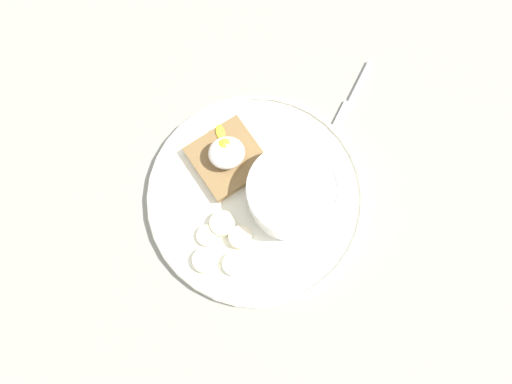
{
  "coord_description": "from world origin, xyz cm",
  "views": [
    {
      "loc": [
        -3.67,
        -16.3,
        68.01
      ],
      "look_at": [
        0.0,
        0.0,
        5.0
      ],
      "focal_mm": 35.0,
      "sensor_mm": 36.0,
      "label": 1
    }
  ],
  "objects_px": {
    "banana_slice_right": "(240,238)",
    "banana_slice_inner": "(205,260)",
    "oatmeal_bowl": "(292,193)",
    "knife": "(350,102)",
    "banana_slice_front": "(223,224)",
    "banana_slice_back": "(208,236)",
    "poached_egg": "(226,152)",
    "toast_slice": "(228,158)",
    "banana_slice_left": "(234,264)"
  },
  "relations": [
    {
      "from": "toast_slice",
      "to": "knife",
      "type": "bearing_deg",
      "value": 14.76
    },
    {
      "from": "toast_slice",
      "to": "oatmeal_bowl",
      "type": "bearing_deg",
      "value": -44.82
    },
    {
      "from": "poached_egg",
      "to": "banana_slice_right",
      "type": "xyz_separation_m",
      "value": [
        -0.01,
        -0.11,
        -0.03
      ]
    },
    {
      "from": "banana_slice_inner",
      "to": "banana_slice_right",
      "type": "bearing_deg",
      "value": 20.44
    },
    {
      "from": "banana_slice_left",
      "to": "banana_slice_inner",
      "type": "distance_m",
      "value": 0.04
    },
    {
      "from": "banana_slice_front",
      "to": "knife",
      "type": "relative_size",
      "value": 0.32
    },
    {
      "from": "banana_slice_right",
      "to": "banana_slice_inner",
      "type": "distance_m",
      "value": 0.05
    },
    {
      "from": "toast_slice",
      "to": "banana_slice_left",
      "type": "height_order",
      "value": "toast_slice"
    },
    {
      "from": "oatmeal_bowl",
      "to": "banana_slice_front",
      "type": "relative_size",
      "value": 3.16
    },
    {
      "from": "banana_slice_left",
      "to": "poached_egg",
      "type": "bearing_deg",
      "value": 81.38
    },
    {
      "from": "banana_slice_back",
      "to": "oatmeal_bowl",
      "type": "bearing_deg",
      "value": 12.4
    },
    {
      "from": "toast_slice",
      "to": "banana_slice_right",
      "type": "height_order",
      "value": "toast_slice"
    },
    {
      "from": "poached_egg",
      "to": "banana_slice_left",
      "type": "relative_size",
      "value": 1.74
    },
    {
      "from": "banana_slice_right",
      "to": "banana_slice_front",
      "type": "bearing_deg",
      "value": 128.5
    },
    {
      "from": "banana_slice_front",
      "to": "poached_egg",
      "type": "bearing_deg",
      "value": 74.17
    },
    {
      "from": "banana_slice_front",
      "to": "banana_slice_right",
      "type": "xyz_separation_m",
      "value": [
        0.02,
        -0.02,
        -0.0
      ]
    },
    {
      "from": "oatmeal_bowl",
      "to": "banana_slice_back",
      "type": "bearing_deg",
      "value": -167.6
    },
    {
      "from": "banana_slice_left",
      "to": "banana_slice_inner",
      "type": "xyz_separation_m",
      "value": [
        -0.04,
        0.01,
        0.0
      ]
    },
    {
      "from": "banana_slice_back",
      "to": "poached_egg",
      "type": "bearing_deg",
      "value": 64.21
    },
    {
      "from": "banana_slice_front",
      "to": "banana_slice_inner",
      "type": "xyz_separation_m",
      "value": [
        -0.03,
        -0.04,
        -0.0
      ]
    },
    {
      "from": "banana_slice_left",
      "to": "oatmeal_bowl",
      "type": "bearing_deg",
      "value": 37.01
    },
    {
      "from": "poached_egg",
      "to": "banana_slice_inner",
      "type": "height_order",
      "value": "poached_egg"
    },
    {
      "from": "oatmeal_bowl",
      "to": "knife",
      "type": "distance_m",
      "value": 0.17
    },
    {
      "from": "banana_slice_front",
      "to": "banana_slice_back",
      "type": "xyz_separation_m",
      "value": [
        -0.02,
        -0.01,
        -0.0
      ]
    },
    {
      "from": "oatmeal_bowl",
      "to": "banana_slice_inner",
      "type": "height_order",
      "value": "oatmeal_bowl"
    },
    {
      "from": "oatmeal_bowl",
      "to": "banana_slice_front",
      "type": "bearing_deg",
      "value": -170.82
    },
    {
      "from": "banana_slice_left",
      "to": "banana_slice_inner",
      "type": "bearing_deg",
      "value": 160.01
    },
    {
      "from": "poached_egg",
      "to": "banana_slice_back",
      "type": "distance_m",
      "value": 0.11
    },
    {
      "from": "banana_slice_inner",
      "to": "oatmeal_bowl",
      "type": "bearing_deg",
      "value": 24.11
    },
    {
      "from": "oatmeal_bowl",
      "to": "banana_slice_left",
      "type": "bearing_deg",
      "value": -142.99
    },
    {
      "from": "oatmeal_bowl",
      "to": "poached_egg",
      "type": "relative_size",
      "value": 1.71
    },
    {
      "from": "toast_slice",
      "to": "banana_slice_right",
      "type": "xyz_separation_m",
      "value": [
        -0.01,
        -0.11,
        -0.0
      ]
    },
    {
      "from": "oatmeal_bowl",
      "to": "banana_slice_back",
      "type": "xyz_separation_m",
      "value": [
        -0.12,
        -0.03,
        -0.02
      ]
    },
    {
      "from": "banana_slice_inner",
      "to": "banana_slice_left",
      "type": "bearing_deg",
      "value": -19.99
    },
    {
      "from": "poached_egg",
      "to": "banana_slice_back",
      "type": "xyz_separation_m",
      "value": [
        -0.05,
        -0.1,
        -0.03
      ]
    },
    {
      "from": "banana_slice_right",
      "to": "knife",
      "type": "height_order",
      "value": "banana_slice_right"
    },
    {
      "from": "banana_slice_left",
      "to": "banana_slice_right",
      "type": "xyz_separation_m",
      "value": [
        0.02,
        0.03,
        0.0
      ]
    },
    {
      "from": "banana_slice_right",
      "to": "knife",
      "type": "xyz_separation_m",
      "value": [
        0.2,
        0.16,
        -0.01
      ]
    },
    {
      "from": "poached_egg",
      "to": "banana_slice_right",
      "type": "bearing_deg",
      "value": -93.36
    },
    {
      "from": "toast_slice",
      "to": "banana_slice_right",
      "type": "relative_size",
      "value": 2.71
    },
    {
      "from": "poached_egg",
      "to": "knife",
      "type": "relative_size",
      "value": 0.6
    },
    {
      "from": "toast_slice",
      "to": "banana_slice_inner",
      "type": "height_order",
      "value": "toast_slice"
    },
    {
      "from": "toast_slice",
      "to": "poached_egg",
      "type": "xyz_separation_m",
      "value": [
        -0.0,
        0.0,
        0.02
      ]
    },
    {
      "from": "banana_slice_left",
      "to": "banana_slice_right",
      "type": "distance_m",
      "value": 0.03
    },
    {
      "from": "oatmeal_bowl",
      "to": "banana_slice_front",
      "type": "xyz_separation_m",
      "value": [
        -0.1,
        -0.02,
        -0.02
      ]
    },
    {
      "from": "banana_slice_front",
      "to": "banana_slice_left",
      "type": "xyz_separation_m",
      "value": [
        0.0,
        -0.05,
        -0.0
      ]
    },
    {
      "from": "poached_egg",
      "to": "banana_slice_front",
      "type": "height_order",
      "value": "poached_egg"
    },
    {
      "from": "toast_slice",
      "to": "banana_slice_right",
      "type": "bearing_deg",
      "value": -93.44
    },
    {
      "from": "toast_slice",
      "to": "banana_slice_back",
      "type": "relative_size",
      "value": 2.89
    },
    {
      "from": "banana_slice_left",
      "to": "banana_slice_back",
      "type": "relative_size",
      "value": 1.01
    }
  ]
}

